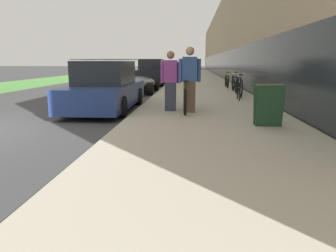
% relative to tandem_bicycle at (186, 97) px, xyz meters
% --- Properties ---
extents(sidewalk_slab, '(4.17, 70.00, 0.16)m').
position_rel_tandem_bicycle_xyz_m(sidewalk_slab, '(0.64, 18.22, -0.45)').
color(sidewalk_slab, '#B2AA99').
rests_on(sidewalk_slab, ground).
extents(storefront_facade, '(10.01, 70.00, 7.23)m').
position_rel_tandem_bicycle_xyz_m(storefront_facade, '(7.76, 26.22, 3.08)').
color(storefront_facade, tan).
rests_on(storefront_facade, ground).
extents(lawn_strip, '(4.80, 70.00, 0.03)m').
position_rel_tandem_bicycle_xyz_m(lawn_strip, '(-11.55, 22.22, -0.52)').
color(lawn_strip, '#518E42').
rests_on(lawn_strip, ground).
extents(tandem_bicycle, '(0.52, 2.35, 0.88)m').
position_rel_tandem_bicycle_xyz_m(tandem_bicycle, '(0.00, 0.00, 0.00)').
color(tandem_bicycle, black).
rests_on(tandem_bicycle, sidewalk_slab).
extents(person_rider, '(0.60, 0.23, 1.76)m').
position_rel_tandem_bicycle_xyz_m(person_rider, '(0.10, -0.29, 0.51)').
color(person_rider, brown).
rests_on(person_rider, sidewalk_slab).
extents(person_bystander, '(0.56, 0.22, 1.66)m').
position_rel_tandem_bicycle_xyz_m(person_bystander, '(-0.43, -0.04, 0.46)').
color(person_bystander, '#33384C').
rests_on(person_bystander, sidewalk_slab).
extents(bike_rack_hoop, '(0.05, 0.60, 0.84)m').
position_rel_tandem_bicycle_xyz_m(bike_rack_hoop, '(1.85, 2.75, 0.14)').
color(bike_rack_hoop, black).
rests_on(bike_rack_hoop, sidewalk_slab).
extents(cruiser_bike_nearest, '(0.52, 1.73, 0.90)m').
position_rel_tandem_bicycle_xyz_m(cruiser_bike_nearest, '(2.06, 4.19, 0.00)').
color(cruiser_bike_nearest, black).
rests_on(cruiser_bike_nearest, sidewalk_slab).
extents(cruiser_bike_middle, '(0.52, 1.78, 0.94)m').
position_rel_tandem_bicycle_xyz_m(cruiser_bike_middle, '(2.12, 6.17, 0.02)').
color(cruiser_bike_middle, black).
rests_on(cruiser_bike_middle, sidewalk_slab).
extents(cruiser_bike_farthest, '(0.52, 1.69, 0.87)m').
position_rel_tandem_bicycle_xyz_m(cruiser_bike_farthest, '(2.01, 8.54, -0.01)').
color(cruiser_bike_farthest, black).
rests_on(cruiser_bike_farthest, sidewalk_slab).
extents(sandwich_board_sign, '(0.56, 0.56, 0.90)m').
position_rel_tandem_bicycle_xyz_m(sandwich_board_sign, '(1.82, -2.11, 0.07)').
color(sandwich_board_sign, '#23472D').
rests_on(sandwich_board_sign, sidewalk_slab).
extents(parked_sedan_curbside, '(1.84, 4.66, 1.61)m').
position_rel_tandem_bicycle_xyz_m(parked_sedan_curbside, '(-2.55, 0.97, 0.16)').
color(parked_sedan_curbside, navy).
rests_on(parked_sedan_curbside, ground).
extents(vintage_roadster_curbside, '(1.87, 4.39, 1.06)m').
position_rel_tandem_bicycle_xyz_m(vintage_roadster_curbside, '(-2.57, 6.96, -0.07)').
color(vintage_roadster_curbside, '#4C5156').
rests_on(vintage_roadster_curbside, ground).
extents(parked_sedan_far, '(1.77, 4.67, 1.69)m').
position_rel_tandem_bicycle_xyz_m(parked_sedan_far, '(-2.55, 12.70, 0.23)').
color(parked_sedan_far, black).
rests_on(parked_sedan_far, ground).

